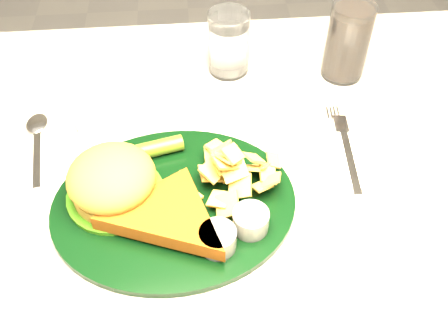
% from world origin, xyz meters
% --- Properties ---
extents(table, '(1.20, 0.80, 0.75)m').
position_xyz_m(table, '(0.00, 0.00, 0.38)').
color(table, '#ADA69C').
rests_on(table, ground).
extents(dinner_plate, '(0.37, 0.31, 0.08)m').
position_xyz_m(dinner_plate, '(-0.05, -0.08, 0.79)').
color(dinner_plate, black).
rests_on(dinner_plate, table).
extents(water_glass, '(0.08, 0.08, 0.12)m').
position_xyz_m(water_glass, '(0.06, 0.23, 0.81)').
color(water_glass, white).
rests_on(water_glass, table).
extents(cola_glass, '(0.08, 0.08, 0.14)m').
position_xyz_m(cola_glass, '(0.26, 0.20, 0.82)').
color(cola_glass, black).
rests_on(cola_glass, table).
extents(fork_napkin, '(0.14, 0.18, 0.01)m').
position_xyz_m(fork_napkin, '(0.22, -0.01, 0.76)').
color(fork_napkin, white).
rests_on(fork_napkin, table).
extents(spoon, '(0.07, 0.17, 0.01)m').
position_xyz_m(spoon, '(-0.26, 0.03, 0.76)').
color(spoon, silver).
rests_on(spoon, table).
extents(ramekin, '(0.04, 0.04, 0.03)m').
position_xyz_m(ramekin, '(-0.19, 0.10, 0.76)').
color(ramekin, white).
rests_on(ramekin, table).
extents(wrapped_straw, '(0.19, 0.17, 0.01)m').
position_xyz_m(wrapped_straw, '(-0.08, 0.14, 0.75)').
color(wrapped_straw, white).
rests_on(wrapped_straw, table).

